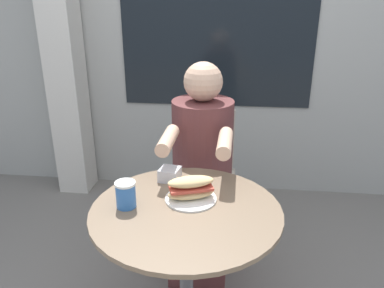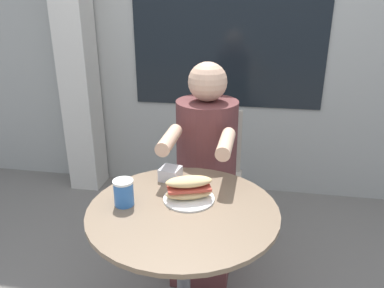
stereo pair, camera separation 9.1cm
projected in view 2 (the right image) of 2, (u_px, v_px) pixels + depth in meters
storefront_wall at (225, 17)px, 2.80m from camera, size 8.00×0.09×2.80m
lattice_pillar at (75, 45)px, 2.89m from camera, size 0.24×0.24×2.40m
cafe_table at (183, 247)px, 1.60m from camera, size 0.79×0.79×0.74m
diner_chair at (213, 164)px, 2.45m from camera, size 0.39×0.39×0.87m
seated_diner at (205, 186)px, 2.13m from camera, size 0.34×0.61×1.23m
sandwich_on_plate at (189, 190)px, 1.58m from camera, size 0.22×0.22×0.11m
drink_cup at (124, 193)px, 1.54m from camera, size 0.09×0.09×0.11m
napkin_box at (170, 174)px, 1.76m from camera, size 0.11×0.11×0.06m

